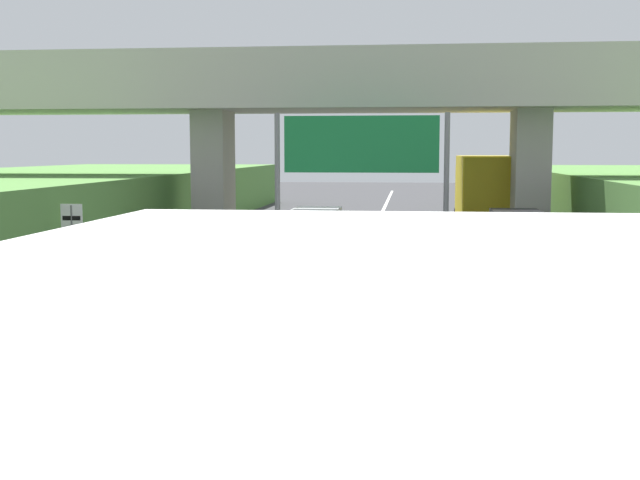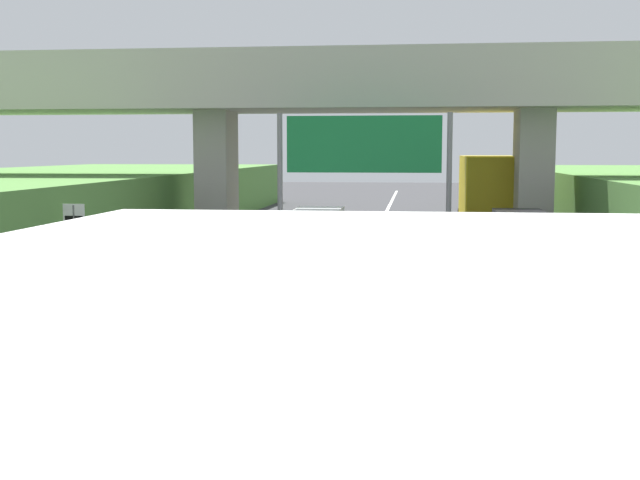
{
  "view_description": "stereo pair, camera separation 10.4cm",
  "coord_description": "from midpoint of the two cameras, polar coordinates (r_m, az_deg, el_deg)",
  "views": [
    {
      "loc": [
        1.66,
        5.94,
        3.65
      ],
      "look_at": [
        0.0,
        20.77,
        2.0
      ],
      "focal_mm": 45.32,
      "sensor_mm": 36.0,
      "label": 1
    },
    {
      "loc": [
        1.77,
        5.95,
        3.65
      ],
      "look_at": [
        0.0,
        20.77,
        2.0
      ],
      "focal_mm": 45.32,
      "sensor_mm": 36.0,
      "label": 2
    }
  ],
  "objects": [
    {
      "name": "lane_centre_stripe",
      "position": [
        24.6,
        2.33,
        -2.22
      ],
      "size": [
        0.2,
        100.43,
        0.01
      ],
      "primitive_type": "cube",
      "color": "white",
      "rests_on": "ground"
    },
    {
      "name": "overpass_bridge",
      "position": [
        31.93,
        3.36,
        9.72
      ],
      "size": [
        40.0,
        4.8,
        7.42
      ],
      "color": "#ADA89E",
      "rests_on": "ground"
    },
    {
      "name": "overhead_highway_sign",
      "position": [
        27.25,
        2.81,
        6.17
      ],
      "size": [
        5.88,
        0.18,
        4.92
      ],
      "color": "slate",
      "rests_on": "ground"
    },
    {
      "name": "truck_yellow",
      "position": [
        35.91,
        11.45,
        3.45
      ],
      "size": [
        2.44,
        7.3,
        3.44
      ],
      "color": "black",
      "rests_on": "ground"
    },
    {
      "name": "car_black",
      "position": [
        27.45,
        13.5,
        0.3
      ],
      "size": [
        1.86,
        4.1,
        1.72
      ],
      "color": "black",
      "rests_on": "ground"
    },
    {
      "name": "car_white",
      "position": [
        27.67,
        -0.31,
        0.52
      ],
      "size": [
        1.86,
        4.1,
        1.72
      ],
      "color": "silver",
      "rests_on": "ground"
    },
    {
      "name": "speed_limit_sign",
      "position": [
        22.78,
        -17.22,
        0.55
      ],
      "size": [
        0.6,
        0.08,
        2.23
      ],
      "color": "slate",
      "rests_on": "ground"
    }
  ]
}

